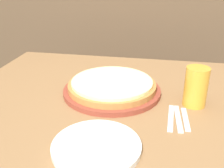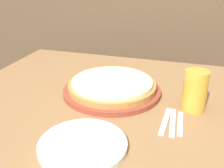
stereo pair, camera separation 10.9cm
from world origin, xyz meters
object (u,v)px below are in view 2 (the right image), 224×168
(fork, at_px, (165,121))
(dinner_knife, at_px, (173,122))
(spoon, at_px, (180,123))
(beer_glass, at_px, (195,89))
(dinner_plate, at_px, (83,145))
(pizza_on_board, at_px, (112,87))

(fork, xyz_separation_m, dinner_knife, (0.02, 0.00, 0.00))
(spoon, bearing_deg, beer_glass, 72.73)
(dinner_plate, xyz_separation_m, fork, (0.22, 0.21, -0.01))
(pizza_on_board, xyz_separation_m, dinner_plate, (0.02, -0.38, -0.02))
(beer_glass, distance_m, fork, 0.17)
(fork, bearing_deg, beer_glass, 54.11)
(beer_glass, height_order, spoon, beer_glass)
(dinner_plate, bearing_deg, fork, 44.50)
(spoon, bearing_deg, dinner_knife, 180.00)
(beer_glass, distance_m, spoon, 0.15)
(pizza_on_board, height_order, spoon, pizza_on_board)
(dinner_plate, distance_m, spoon, 0.34)
(pizza_on_board, height_order, beer_glass, beer_glass)
(pizza_on_board, bearing_deg, beer_glass, -7.39)
(beer_glass, height_order, dinner_plate, beer_glass)
(beer_glass, relative_size, spoon, 1.01)
(pizza_on_board, distance_m, dinner_plate, 0.38)
(beer_glass, bearing_deg, fork, -125.89)
(pizza_on_board, distance_m, dinner_knife, 0.31)
(fork, bearing_deg, pizza_on_board, 145.84)
(spoon, bearing_deg, dinner_plate, -141.39)
(pizza_on_board, distance_m, beer_glass, 0.34)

